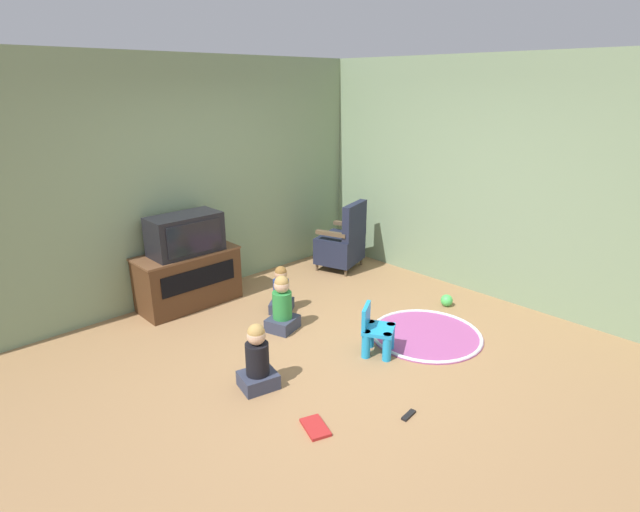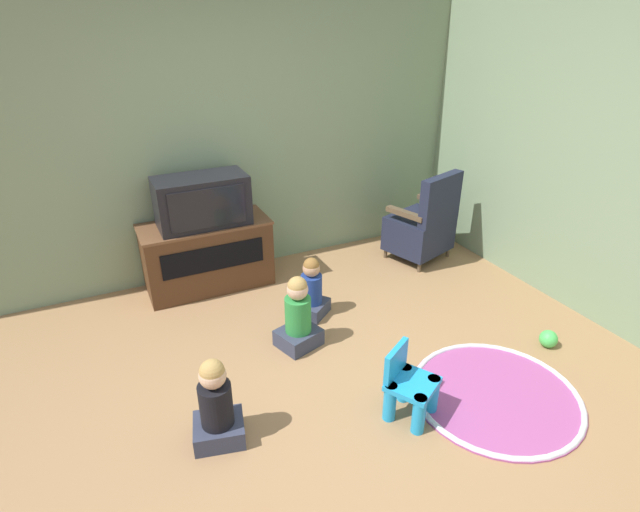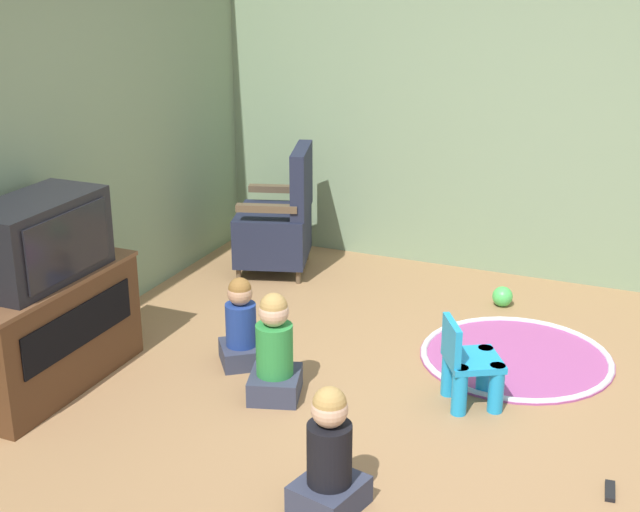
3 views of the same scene
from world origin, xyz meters
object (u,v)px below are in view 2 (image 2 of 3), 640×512
at_px(television, 202,201).
at_px(black_armchair, 423,226).
at_px(child_watching_center, 298,317).
at_px(child_watching_left, 311,291).
at_px(tv_cabinet, 207,254).
at_px(child_watching_right, 216,407).
at_px(toy_ball, 548,339).
at_px(yellow_kid_chair, 409,389).

xyz_separation_m(television, black_armchair, (2.12, -0.37, -0.49)).
bearing_deg(child_watching_center, television, 90.07).
bearing_deg(child_watching_left, child_watching_center, -165.71).
distance_m(television, child_watching_left, 1.23).
relative_size(tv_cabinet, black_armchair, 1.22).
xyz_separation_m(tv_cabinet, child_watching_right, (-0.44, -1.87, -0.08)).
xyz_separation_m(black_armchair, child_watching_right, (-2.56, -1.47, -0.11)).
bearing_deg(toy_ball, yellow_kid_chair, -175.21).
xyz_separation_m(tv_cabinet, child_watching_left, (0.65, -0.87, -0.10)).
bearing_deg(child_watching_left, child_watching_right, -174.70).
bearing_deg(toy_ball, television, 135.61).
height_order(tv_cabinet, black_armchair, black_armchair).
xyz_separation_m(television, child_watching_right, (-0.44, -1.85, -0.60)).
relative_size(tv_cabinet, child_watching_right, 1.95).
xyz_separation_m(yellow_kid_chair, child_watching_left, (-0.06, 1.33, 0.03)).
bearing_deg(tv_cabinet, child_watching_left, -53.22).
distance_m(tv_cabinet, black_armchair, 2.16).
xyz_separation_m(black_armchair, child_watching_center, (-1.74, -0.82, -0.11)).
bearing_deg(child_watching_center, toy_ball, -43.91).
xyz_separation_m(tv_cabinet, toy_ball, (2.10, -2.08, -0.26)).
xyz_separation_m(black_armchair, toy_ball, (-0.02, -1.68, -0.30)).
bearing_deg(yellow_kid_chair, child_watching_right, 133.98).
distance_m(black_armchair, child_watching_center, 1.93).
bearing_deg(yellow_kid_chair, child_watching_left, 62.16).
height_order(television, child_watching_center, television).
bearing_deg(tv_cabinet, television, -90.00).
bearing_deg(tv_cabinet, black_armchair, -10.71).
bearing_deg(child_watching_center, yellow_kid_chair, -88.52).
relative_size(yellow_kid_chair, child_watching_center, 0.80).
distance_m(tv_cabinet, yellow_kid_chair, 2.31).
height_order(television, black_armchair, television).
distance_m(tv_cabinet, toy_ball, 2.96).
relative_size(black_armchair, toy_ball, 6.83).
height_order(tv_cabinet, yellow_kid_chair, tv_cabinet).
distance_m(tv_cabinet, child_watching_left, 1.09).
relative_size(black_armchair, child_watching_right, 1.59).
bearing_deg(child_watching_right, child_watching_center, 52.29).
xyz_separation_m(child_watching_center, toy_ball, (1.72, -0.86, -0.19)).
bearing_deg(television, toy_ball, -44.39).
bearing_deg(child_watching_center, child_watching_left, 34.40).
bearing_deg(child_watching_right, child_watching_left, 56.10).
xyz_separation_m(television, child_watching_center, (0.37, -1.19, -0.59)).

